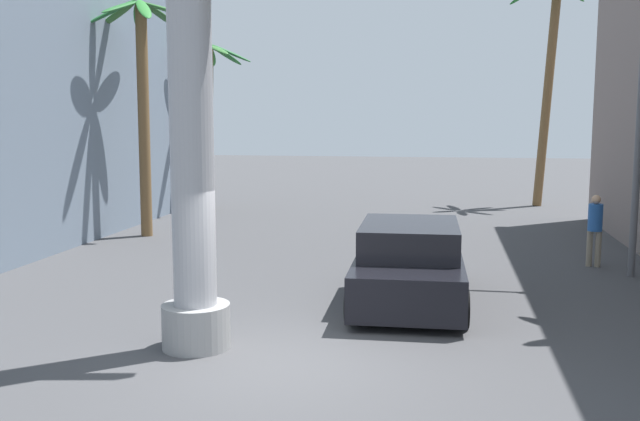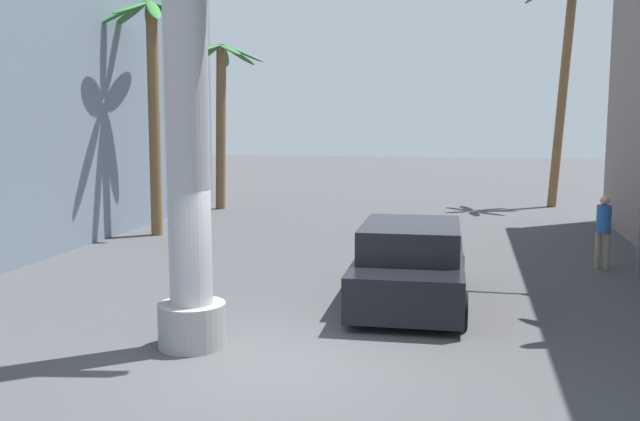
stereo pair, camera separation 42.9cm
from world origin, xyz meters
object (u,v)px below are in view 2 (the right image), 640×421
object	(u,v)px
neon_sign_pole	(185,5)
palm_tree_far_right	(562,64)
palm_tree_far_left	(221,101)
car_lead	(410,265)
pedestrian_mid_right	(603,226)
street_lamp	(634,81)
palm_tree_mid_left	(152,82)

from	to	relation	value
neon_sign_pole	palm_tree_far_right	bearing A→B (deg)	68.53
neon_sign_pole	palm_tree_far_left	world-z (taller)	neon_sign_pole
palm_tree_far_right	palm_tree_far_left	size ratio (longest dim) A/B	1.40
car_lead	palm_tree_far_left	size ratio (longest dim) A/B	0.74
pedestrian_mid_right	palm_tree_far_left	bearing A→B (deg)	144.96
street_lamp	palm_tree_mid_left	size ratio (longest dim) A/B	1.03
neon_sign_pole	car_lead	xyz separation A→B (m)	(3.17, 3.47, -4.55)
palm_tree_far_left	palm_tree_mid_left	world-z (taller)	palm_tree_mid_left
neon_sign_pole	car_lead	bearing A→B (deg)	47.58
neon_sign_pole	palm_tree_mid_left	size ratio (longest dim) A/B	1.55
palm_tree_far_left	pedestrian_mid_right	bearing A→B (deg)	-35.04
neon_sign_pole	street_lamp	xyz separation A→B (m)	(7.75, 6.58, -0.88)
street_lamp	neon_sign_pole	bearing A→B (deg)	-139.67
neon_sign_pole	pedestrian_mid_right	size ratio (longest dim) A/B	6.25
street_lamp	palm_tree_far_left	xyz separation A→B (m)	(-13.02, 9.86, -0.18)
car_lead	palm_tree_far_left	world-z (taller)	palm_tree_far_left
pedestrian_mid_right	neon_sign_pole	bearing A→B (deg)	-134.73
street_lamp	palm_tree_far_left	bearing A→B (deg)	142.86
neon_sign_pole	palm_tree_far_right	size ratio (longest dim) A/B	1.21
street_lamp	car_lead	size ratio (longest dim) A/B	1.53
palm_tree_mid_left	pedestrian_mid_right	distance (m)	13.35
palm_tree_far_right	pedestrian_mid_right	size ratio (longest dim) A/B	5.18
street_lamp	palm_tree_mid_left	bearing A→B (deg)	165.24
car_lead	neon_sign_pole	bearing A→B (deg)	-132.42
palm_tree_far_right	palm_tree_mid_left	xyz separation A→B (m)	(-13.01, -9.97, -1.06)
street_lamp	pedestrian_mid_right	bearing A→B (deg)	107.77
street_lamp	palm_tree_mid_left	distance (m)	13.35
palm_tree_mid_left	street_lamp	bearing A→B (deg)	-14.76
neon_sign_pole	palm_tree_far_left	size ratio (longest dim) A/B	1.70
car_lead	palm_tree_far_left	distance (m)	15.86
palm_tree_far_right	car_lead	bearing A→B (deg)	-105.85
street_lamp	pedestrian_mid_right	xyz separation A→B (m)	(-0.30, 0.94, -3.38)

